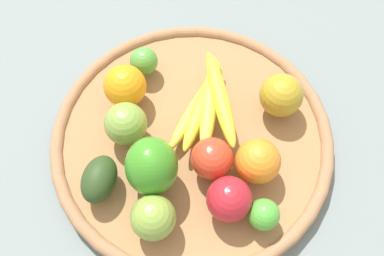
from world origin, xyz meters
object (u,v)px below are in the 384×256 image
orange_1 (258,161)px  lime_0 (264,215)px  banana_bunch (207,103)px  orange_0 (125,86)px  apple_2 (126,124)px  lime_1 (144,61)px  bell_pepper (152,166)px  apple_4 (229,199)px  apple_1 (281,95)px  apple_3 (153,218)px  avocado (99,179)px  apple_0 (212,158)px

orange_1 → lime_0: size_ratio=1.48×
banana_bunch → orange_0: orange_0 is taller
apple_2 → lime_1: (-0.08, 0.10, -0.01)m
bell_pepper → orange_1: bell_pepper is taller
bell_pepper → lime_0: size_ratio=2.08×
banana_bunch → lime_0: (0.19, -0.06, -0.01)m
apple_4 → lime_0: apple_4 is taller
apple_1 → orange_1: apple_1 is taller
apple_3 → orange_1: (0.04, 0.17, 0.00)m
banana_bunch → avocado: banana_bunch is taller
banana_bunch → avocado: size_ratio=2.37×
bell_pepper → orange_0: size_ratio=1.38×
apple_2 → lime_1: apple_2 is taller
apple_1 → banana_bunch: bearing=-126.3°
apple_2 → apple_0: (0.13, 0.06, -0.00)m
orange_0 → orange_1: size_ratio=1.02×
orange_0 → apple_2: 0.07m
apple_1 → lime_1: 0.24m
apple_3 → avocado: bearing=-167.8°
avocado → apple_4: bearing=38.2°
apple_0 → orange_1: 0.07m
avocado → apple_1: bearing=74.9°
bell_pepper → apple_2: 0.09m
banana_bunch → lime_0: bearing=-18.6°
apple_2 → orange_0: bearing=143.2°
orange_0 → lime_0: 0.30m
apple_3 → apple_1: apple_1 is taller
apple_0 → avocado: size_ratio=0.86×
apple_1 → avocado: bearing=-105.1°
apple_0 → orange_1: orange_1 is taller
orange_0 → apple_1: 0.26m
orange_0 → lime_0: orange_0 is taller
banana_bunch → orange_0: size_ratio=2.52×
banana_bunch → lime_1: 0.14m
banana_bunch → apple_1: (0.07, 0.10, 0.00)m
apple_0 → bell_pepper: bearing=-118.9°
apple_1 → avocado: apple_1 is taller
orange_0 → lime_1: (-0.03, 0.06, -0.01)m
lime_1 → orange_1: size_ratio=0.71×
apple_0 → apple_1: apple_1 is taller
orange_0 → avocado: bearing=-51.7°
apple_4 → apple_2: (-0.20, -0.04, 0.00)m
orange_0 → lime_1: size_ratio=1.45×
apple_2 → apple_3: (0.15, -0.06, -0.00)m
apple_2 → bell_pepper: bearing=-11.8°
apple_4 → apple_3: apple_4 is taller
lime_1 → apple_3: bearing=-35.8°
bell_pepper → apple_2: bell_pepper is taller
banana_bunch → bell_pepper: 0.15m
apple_3 → orange_1: size_ratio=0.95×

